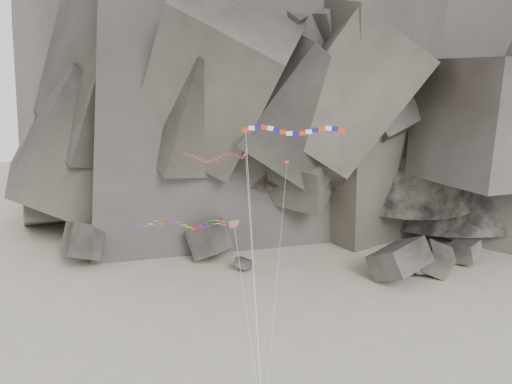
# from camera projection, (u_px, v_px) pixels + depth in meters

# --- Properties ---
(ground) EXTENTS (260.00, 260.00, 0.00)m
(ground) POSITION_uv_depth(u_px,v_px,m) (238.00, 370.00, 62.46)
(ground) COLOR #A29683
(ground) RESTS_ON ground
(headland) EXTENTS (110.00, 70.00, 84.00)m
(headland) POSITION_uv_depth(u_px,v_px,m) (278.00, 45.00, 119.79)
(headland) COLOR #534E44
(headland) RESTS_ON ground
(boulder_field) EXTENTS (82.21, 19.73, 9.89)m
(boulder_field) POSITION_uv_depth(u_px,v_px,m) (280.00, 256.00, 93.13)
(boulder_field) COLOR #47423F
(boulder_field) RESTS_ON ground
(delta_kite) EXTENTS (12.23, 17.80, 26.21)m
(delta_kite) POSITION_uv_depth(u_px,v_px,m) (211.00, 156.00, 60.86)
(delta_kite) COLOR red
(delta_kite) RESTS_ON ground
(banner_kite) EXTENTS (11.37, 14.28, 29.09)m
(banner_kite) POSITION_uv_depth(u_px,v_px,m) (292.00, 132.00, 55.23)
(banner_kite) COLOR red
(banner_kite) RESTS_ON ground
(parafoil_kite) EXTENTS (18.10, 15.77, 17.39)m
(parafoil_kite) POSITION_uv_depth(u_px,v_px,m) (180.00, 223.00, 61.01)
(parafoil_kite) COLOR #EEB40D
(parafoil_kite) RESTS_ON ground
(pennant_kite) EXTENTS (1.45, 15.24, 24.79)m
(pennant_kite) POSITION_uv_depth(u_px,v_px,m) (280.00, 239.00, 55.17)
(pennant_kite) COLOR red
(pennant_kite) RESTS_ON ground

